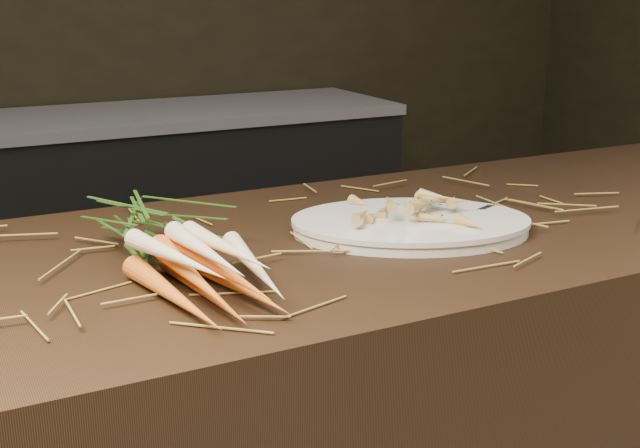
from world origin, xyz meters
The scene contains 6 objects.
back_counter centered at (0.30, 2.18, 0.42)m, with size 1.82×0.62×0.84m.
straw_bedding centered at (0.00, 0.30, 0.91)m, with size 1.40×0.60×0.02m, color olive, non-canonical shape.
root_veg_bunch centered at (-0.23, 0.26, 0.94)m, with size 0.20×0.48×0.09m.
serving_platter centered at (0.18, 0.26, 0.91)m, with size 0.39×0.26×0.02m, color white, non-canonical shape.
roasted_veg_heap centered at (0.18, 0.26, 0.94)m, with size 0.19×0.14×0.04m, color #9E6D3C, non-canonical shape.
serving_fork centered at (0.30, 0.19, 0.92)m, with size 0.01×0.15×0.00m, color silver.
Camera 1 is at (-0.53, -0.80, 1.30)m, focal length 45.00 mm.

